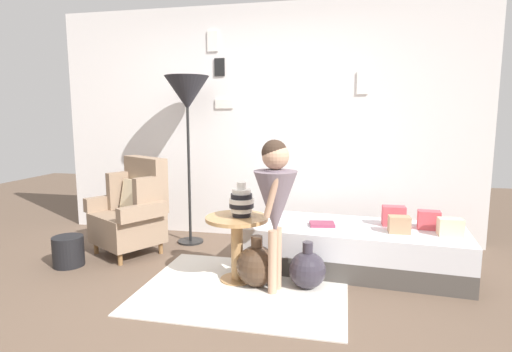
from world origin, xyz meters
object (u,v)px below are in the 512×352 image
object	(u,v)px
side_table	(237,236)
demijohn_near	(257,265)
floor_lamp	(187,97)
vase_striped	(241,202)
magazine_basket	(68,251)
book_on_daybed	(322,224)
daybed	(355,248)
demijohn_far	(307,270)
armchair	(133,210)
person_child	(275,195)

from	to	relation	value
side_table	demijohn_near	world-z (taller)	side_table
floor_lamp	vase_striped	bearing A→B (deg)	-47.85
floor_lamp	demijohn_near	world-z (taller)	floor_lamp
vase_striped	magazine_basket	bearing A→B (deg)	-179.33
book_on_daybed	magazine_basket	world-z (taller)	book_on_daybed
demijohn_near	daybed	bearing A→B (deg)	35.38
daybed	demijohn_far	size ratio (longest dim) A/B	5.07
armchair	demijohn_far	world-z (taller)	armchair
floor_lamp	demijohn_far	size ratio (longest dim) A/B	4.67
demijohn_near	magazine_basket	xyz separation A→B (m)	(-1.82, 0.07, -0.03)
person_child	book_on_daybed	world-z (taller)	person_child
armchair	book_on_daybed	bearing A→B (deg)	-1.32
armchair	demijohn_near	world-z (taller)	armchair
demijohn_far	magazine_basket	distance (m)	2.23
floor_lamp	book_on_daybed	xyz separation A→B (m)	(1.46, -0.47, -1.17)
side_table	person_child	size ratio (longest dim) A/B	0.46
vase_striped	demijohn_near	bearing A→B (deg)	-31.16
side_table	magazine_basket	xyz separation A→B (m)	(-1.63, 0.00, -0.25)
daybed	magazine_basket	distance (m)	2.66
armchair	daybed	xyz separation A→B (m)	(2.21, 0.00, -0.24)
book_on_daybed	demijohn_far	xyz separation A→B (m)	(-0.09, -0.47, -0.26)
armchair	daybed	bearing A→B (deg)	0.00
vase_striped	demijohn_far	world-z (taller)	vase_striped
side_table	person_child	bearing A→B (deg)	-23.31
armchair	side_table	size ratio (longest dim) A/B	1.74
magazine_basket	book_on_daybed	bearing A→B (deg)	10.97
book_on_daybed	magazine_basket	distance (m)	2.37
person_child	demijohn_near	world-z (taller)	person_child
armchair	book_on_daybed	distance (m)	1.91
armchair	side_table	world-z (taller)	armchair
armchair	book_on_daybed	xyz separation A→B (m)	(1.91, -0.04, -0.02)
book_on_daybed	demijohn_near	distance (m)	0.76
demijohn_far	armchair	bearing A→B (deg)	164.11
floor_lamp	magazine_basket	distance (m)	1.91
demijohn_near	magazine_basket	world-z (taller)	demijohn_near
demijohn_near	demijohn_far	xyz separation A→B (m)	(0.41, 0.05, -0.02)
armchair	person_child	world-z (taller)	person_child
vase_striped	magazine_basket	size ratio (longest dim) A/B	1.03
book_on_daybed	person_child	bearing A→B (deg)	-118.78
vase_striped	demijohn_far	distance (m)	0.77
daybed	floor_lamp	bearing A→B (deg)	166.27
floor_lamp	person_child	world-z (taller)	floor_lamp
vase_striped	person_child	world-z (taller)	person_child
armchair	side_table	xyz separation A→B (m)	(1.23, -0.50, -0.05)
demijohn_near	demijohn_far	size ratio (longest dim) A/B	1.09
daybed	vase_striped	bearing A→B (deg)	-153.40
armchair	floor_lamp	distance (m)	1.30
vase_striped	book_on_daybed	distance (m)	0.82
daybed	book_on_daybed	distance (m)	0.37
armchair	demijohn_near	xyz separation A→B (m)	(1.41, -0.56, -0.27)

